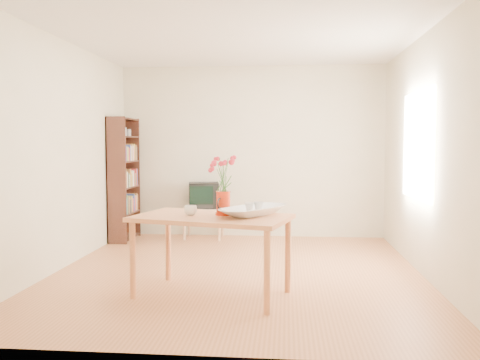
# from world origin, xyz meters

# --- Properties ---
(room) EXTENTS (4.50, 4.50, 4.50)m
(room) POSITION_xyz_m (0.03, 0.00, 1.30)
(room) COLOR #A9653C
(room) RESTS_ON ground
(table) EXTENTS (1.56, 1.13, 0.75)m
(table) POSITION_xyz_m (-0.15, -0.89, 0.67)
(table) COLOR #BF6E41
(table) RESTS_ON ground
(tv_stand) EXTENTS (0.60, 0.45, 0.46)m
(tv_stand) POSITION_xyz_m (-0.70, 1.97, 0.39)
(tv_stand) COLOR tan
(tv_stand) RESTS_ON ground
(bookshelf) EXTENTS (0.28, 0.70, 1.80)m
(bookshelf) POSITION_xyz_m (-1.85, 1.75, 0.84)
(bookshelf) COLOR black
(bookshelf) RESTS_ON ground
(pitcher) EXTENTS (0.15, 0.22, 0.23)m
(pitcher) POSITION_xyz_m (-0.05, -0.83, 0.85)
(pitcher) COLOR red
(pitcher) RESTS_ON table
(flowers) EXTENTS (0.26, 0.26, 0.37)m
(flowers) POSITION_xyz_m (-0.05, -0.83, 1.15)
(flowers) COLOR #E4354C
(flowers) RESTS_ON pitcher
(mug) EXTENTS (0.16, 0.16, 0.09)m
(mug) POSITION_xyz_m (-0.35, -0.89, 0.80)
(mug) COLOR white
(mug) RESTS_ON table
(bowl) EXTENTS (0.72, 0.72, 0.49)m
(bowl) POSITION_xyz_m (0.23, -0.83, 0.99)
(bowl) COLOR white
(bowl) RESTS_ON table
(teacup_a) EXTENTS (0.10, 0.10, 0.07)m
(teacup_a) POSITION_xyz_m (0.19, -0.83, 0.95)
(teacup_a) COLOR white
(teacup_a) RESTS_ON bowl
(teacup_b) EXTENTS (0.09, 0.09, 0.07)m
(teacup_b) POSITION_xyz_m (0.27, -0.81, 0.95)
(teacup_b) COLOR white
(teacup_b) RESTS_ON bowl
(television) EXTENTS (0.51, 0.48, 0.38)m
(television) POSITION_xyz_m (-0.70, 1.98, 0.65)
(television) COLOR black
(television) RESTS_ON tv_stand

